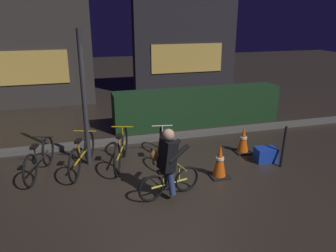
# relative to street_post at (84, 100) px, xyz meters

# --- Properties ---
(ground_plane) EXTENTS (40.00, 40.00, 0.00)m
(ground_plane) POSITION_rel_street_post_xyz_m (1.37, -1.20, -1.39)
(ground_plane) COLOR #2D261E
(sidewalk_curb) EXTENTS (12.00, 0.24, 0.12)m
(sidewalk_curb) POSITION_rel_street_post_xyz_m (1.37, 1.00, -1.33)
(sidewalk_curb) COLOR #56544F
(sidewalk_curb) RESTS_ON ground
(hedge_row) EXTENTS (4.80, 0.70, 1.04)m
(hedge_row) POSITION_rel_street_post_xyz_m (3.17, 1.90, -0.87)
(hedge_row) COLOR #19381C
(hedge_row) RESTS_ON ground
(storefront_left) EXTENTS (5.47, 0.54, 3.91)m
(storefront_left) POSITION_rel_street_post_xyz_m (-2.21, 5.30, 0.56)
(storefront_left) COLOR #383330
(storefront_left) RESTS_ON ground
(storefront_right) EXTENTS (4.11, 0.54, 4.31)m
(storefront_right) POSITION_rel_street_post_xyz_m (4.17, 6.00, 0.75)
(storefront_right) COLOR #262328
(storefront_right) RESTS_ON ground
(street_post) EXTENTS (0.10, 0.10, 2.78)m
(street_post) POSITION_rel_street_post_xyz_m (0.00, 0.00, 0.00)
(street_post) COLOR #2D2D33
(street_post) RESTS_ON ground
(parked_bike_left_mid) EXTENTS (0.54, 1.50, 0.71)m
(parked_bike_left_mid) POSITION_rel_street_post_xyz_m (-0.95, -0.23, -1.06)
(parked_bike_left_mid) COLOR black
(parked_bike_left_mid) RESTS_ON ground
(parked_bike_center_left) EXTENTS (0.60, 1.57, 0.76)m
(parked_bike_center_left) POSITION_rel_street_post_xyz_m (-0.13, -0.26, -1.05)
(parked_bike_center_left) COLOR black
(parked_bike_center_left) RESTS_ON ground
(parked_bike_center_right) EXTENTS (0.57, 1.60, 0.77)m
(parked_bike_center_right) POSITION_rel_street_post_xyz_m (0.66, -0.23, -1.04)
(parked_bike_center_right) COLOR black
(parked_bike_center_right) RESTS_ON ground
(parked_bike_right_mid) EXTENTS (0.46, 1.54, 0.72)m
(parked_bike_right_mid) POSITION_rel_street_post_xyz_m (1.57, -0.25, -1.06)
(parked_bike_right_mid) COLOR black
(parked_bike_right_mid) RESTS_ON ground
(traffic_cone_near) EXTENTS (0.36, 0.36, 0.68)m
(traffic_cone_near) POSITION_rel_street_post_xyz_m (2.41, -1.30, -1.06)
(traffic_cone_near) COLOR black
(traffic_cone_near) RESTS_ON ground
(traffic_cone_far) EXTENTS (0.36, 0.36, 0.62)m
(traffic_cone_far) POSITION_rel_street_post_xyz_m (3.44, -0.32, -1.09)
(traffic_cone_far) COLOR black
(traffic_cone_far) RESTS_ON ground
(blue_crate) EXTENTS (0.47, 0.36, 0.30)m
(blue_crate) POSITION_rel_street_post_xyz_m (3.68, -0.90, -1.24)
(blue_crate) COLOR #193DB7
(blue_crate) RESTS_ON ground
(cyclist) EXTENTS (1.17, 0.50, 1.25)m
(cyclist) POSITION_rel_street_post_xyz_m (1.24, -1.71, -0.76)
(cyclist) COLOR black
(cyclist) RESTS_ON ground
(closed_umbrella) EXTENTS (0.25, 0.27, 0.82)m
(closed_umbrella) POSITION_rel_street_post_xyz_m (3.92, -1.15, -0.98)
(closed_umbrella) COLOR black
(closed_umbrella) RESTS_ON ground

